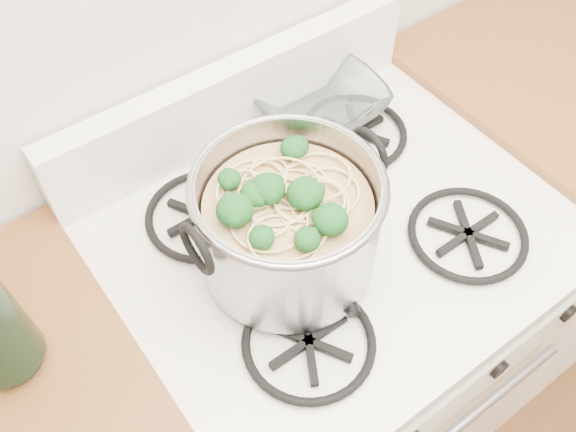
{
  "coord_description": "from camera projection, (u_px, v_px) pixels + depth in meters",
  "views": [
    {
      "loc": [
        -0.46,
        0.78,
        1.79
      ],
      "look_at": [
        -0.11,
        1.25,
        1.03
      ],
      "focal_mm": 40.0,
      "sensor_mm": 36.0,
      "label": 1
    }
  ],
  "objects": [
    {
      "name": "spatula",
      "position": [
        309.0,
        189.0,
        1.12
      ],
      "size": [
        0.38,
        0.4,
        0.02
      ],
      "primitive_type": null,
      "rotation": [
        0.0,
        0.0,
        -0.38
      ],
      "color": "black",
      "rests_on": "gas_range"
    },
    {
      "name": "stock_pot",
      "position": [
        288.0,
        224.0,
        0.97
      ],
      "size": [
        0.32,
        0.29,
        0.2
      ],
      "color": "#94949C",
      "rests_on": "gas_range"
    },
    {
      "name": "glass_bowl",
      "position": [
        318.0,
        107.0,
        1.24
      ],
      "size": [
        0.1,
        0.1,
        0.02
      ],
      "primitive_type": "imported",
      "rotation": [
        0.0,
        0.0,
        0.01
      ],
      "color": "white",
      "rests_on": "gas_range"
    },
    {
      "name": "counter_right",
      "position": [
        572.0,
        173.0,
        1.78
      ],
      "size": [
        1.0,
        0.65,
        0.92
      ],
      "color": "silver",
      "rests_on": "ground"
    },
    {
      "name": "gas_range",
      "position": [
        324.0,
        350.0,
        1.47
      ],
      "size": [
        0.76,
        0.66,
        0.92
      ],
      "color": "white",
      "rests_on": "ground"
    }
  ]
}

